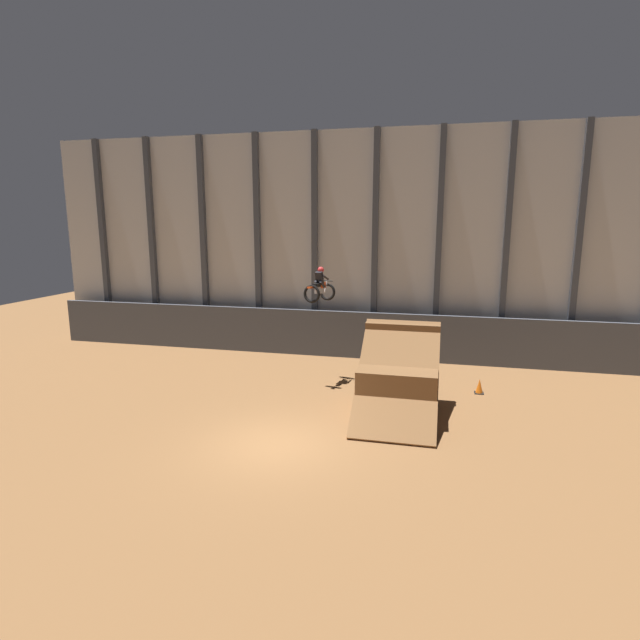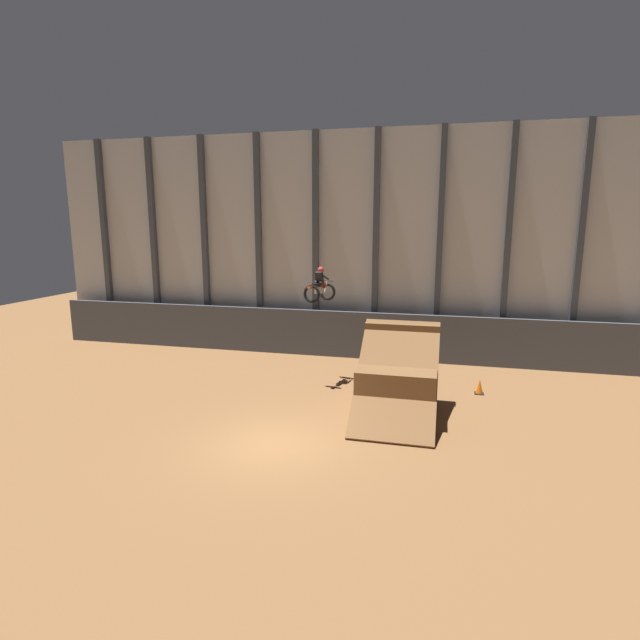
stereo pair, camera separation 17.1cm
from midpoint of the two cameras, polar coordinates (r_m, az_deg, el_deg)
ground_plane at (r=15.65m, az=-5.02°, el=-14.01°), size 60.00×60.00×0.00m
arena_back_wall at (r=25.19m, az=3.17°, el=8.55°), size 32.00×0.40×11.04m
lower_barrier at (r=24.84m, az=2.66°, el=-1.64°), size 31.36×0.20×2.32m
dirt_ramp at (r=18.06m, az=9.22°, el=-6.93°), size 2.72×4.27×3.13m
rider_bike_solo at (r=20.43m, az=0.23°, el=3.76°), size 1.08×1.79×1.49m
traffic_cone_near_ramp at (r=20.75m, az=17.99°, el=-7.28°), size 0.36×0.36×0.58m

